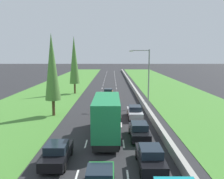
% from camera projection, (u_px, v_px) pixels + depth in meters
% --- Properties ---
extents(ground_plane, '(300.00, 300.00, 0.00)m').
position_uv_depth(ground_plane, '(109.00, 87.00, 60.37)').
color(ground_plane, '#28282B').
rests_on(ground_plane, ground).
extents(grass_verge_left, '(14.00, 140.00, 0.04)m').
position_uv_depth(grass_verge_left, '(60.00, 87.00, 60.36)').
color(grass_verge_left, '#478433').
rests_on(grass_verge_left, ground).
extents(grass_verge_right, '(14.00, 140.00, 0.04)m').
position_uv_depth(grass_verge_right, '(165.00, 87.00, 60.38)').
color(grass_verge_right, '#478433').
rests_on(grass_verge_right, ground).
extents(median_barrier, '(0.44, 120.00, 0.85)m').
position_uv_depth(median_barrier, '(131.00, 85.00, 60.31)').
color(median_barrier, '#9E9B93').
rests_on(median_barrier, ground).
extents(lane_markings, '(3.64, 116.00, 0.01)m').
position_uv_depth(lane_markings, '(109.00, 87.00, 60.37)').
color(lane_markings, white).
rests_on(lane_markings, ground).
extents(black_sedan_right_lane, '(1.82, 4.50, 1.64)m').
position_uv_depth(black_sedan_right_lane, '(150.00, 157.00, 17.10)').
color(black_sedan_right_lane, black).
rests_on(black_sedan_right_lane, ground).
extents(black_sedan_left_lane, '(1.82, 4.50, 1.64)m').
position_uv_depth(black_sedan_left_lane, '(57.00, 153.00, 17.79)').
color(black_sedan_left_lane, black).
rests_on(black_sedan_left_lane, ground).
extents(black_sedan_right_lane_third, '(1.82, 4.50, 1.64)m').
position_uv_depth(black_sedan_right_lane_third, '(139.00, 131.00, 23.00)').
color(black_sedan_right_lane_third, black).
rests_on(black_sedan_right_lane_third, ground).
extents(silver_sedan_right_lane, '(1.82, 4.50, 1.64)m').
position_uv_depth(silver_sedan_right_lane, '(135.00, 112.00, 30.55)').
color(silver_sedan_right_lane, silver).
rests_on(silver_sedan_right_lane, ground).
extents(green_box_truck_centre_lane, '(2.46, 9.40, 4.18)m').
position_uv_depth(green_box_truck_centre_lane, '(107.00, 116.00, 23.29)').
color(green_box_truck_centre_lane, black).
rests_on(green_box_truck_centre_lane, ground).
extents(orange_sedan_centre_lane, '(1.82, 4.50, 1.64)m').
position_uv_depth(orange_sedan_centre_lane, '(107.00, 109.00, 32.05)').
color(orange_sedan_centre_lane, orange).
rests_on(orange_sedan_centre_lane, ground).
extents(teal_hatchback_centre_lane, '(1.74, 3.90, 1.72)m').
position_uv_depth(teal_hatchback_centre_lane, '(107.00, 99.00, 39.56)').
color(teal_hatchback_centre_lane, teal).
rests_on(teal_hatchback_centre_lane, ground).
extents(orange_hatchback_centre_lane, '(1.74, 3.90, 1.72)m').
position_uv_depth(orange_hatchback_centre_lane, '(108.00, 93.00, 45.38)').
color(orange_hatchback_centre_lane, orange).
rests_on(orange_hatchback_centre_lane, ground).
extents(poplar_tree_second, '(2.08, 2.08, 11.03)m').
position_uv_depth(poplar_tree_second, '(52.00, 67.00, 30.87)').
color(poplar_tree_second, '#4C3823').
rests_on(poplar_tree_second, ground).
extents(poplar_tree_third, '(2.10, 2.10, 12.01)m').
position_uv_depth(poplar_tree_third, '(74.00, 60.00, 48.73)').
color(poplar_tree_third, '#4C3823').
rests_on(poplar_tree_third, ground).
extents(street_light_mast, '(3.20, 0.28, 9.00)m').
position_uv_depth(street_light_mast, '(146.00, 74.00, 36.83)').
color(street_light_mast, gray).
rests_on(street_light_mast, ground).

